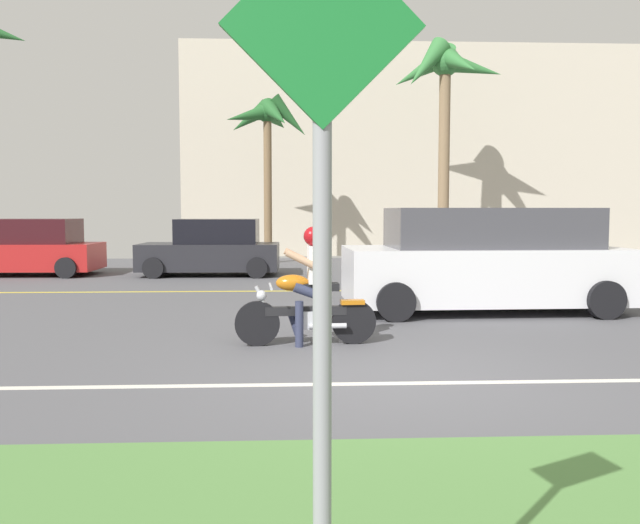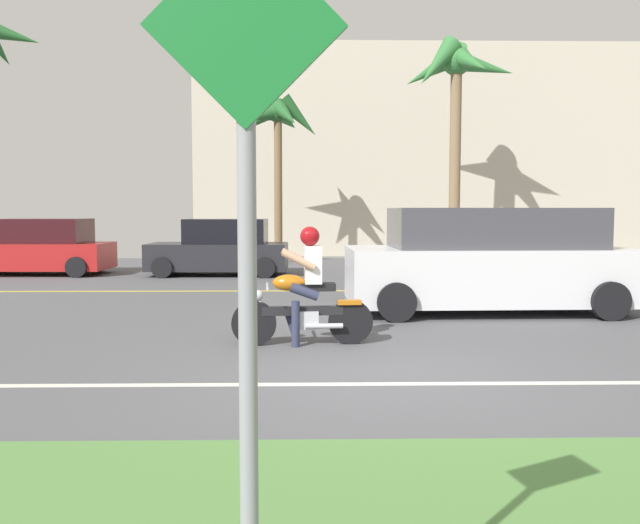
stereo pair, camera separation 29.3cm
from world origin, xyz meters
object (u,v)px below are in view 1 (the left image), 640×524
Objects in this scene: suv_nearby at (486,261)px; street_sign at (322,267)px; palm_tree_1 at (268,125)px; parked_car_1 at (212,249)px; palm_tree_0 at (444,81)px; parked_car_0 at (27,249)px; motorcyclist at (307,295)px.

street_sign is at bearing -109.57° from suv_nearby.
parked_car_1 is at bearing -108.39° from palm_tree_1.
parked_car_1 is 6.01m from palm_tree_1.
palm_tree_0 is 21.61m from street_sign.
street_sign is (7.33, -16.65, 0.88)m from parked_car_0.
palm_tree_0 reaches higher than parked_car_0.
suv_nearby is 8.87m from parked_car_1.
palm_tree_1 is at bearing 31.68° from parked_car_0.
palm_tree_1 is (-0.93, 14.00, 4.02)m from motorcyclist.
palm_tree_1 reaches higher than motorcyclist.
motorcyclist is 15.68m from palm_tree_0.
motorcyclist is at bearing 88.81° from street_sign.
motorcyclist is at bearing -110.03° from palm_tree_0.
parked_car_1 is (-5.60, 6.88, -0.17)m from suv_nearby.
suv_nearby reaches higher than parked_car_1.
suv_nearby is at bearing 70.43° from street_sign.
palm_tree_0 is (7.39, 4.09, 5.43)m from parked_car_1.
parked_car_1 is 16.57m from street_sign.
parked_car_0 is at bearing 146.36° from suv_nearby.
parked_car_1 is at bearing 129.17° from suv_nearby.
palm_tree_0 reaches higher than street_sign.
parked_car_0 is 8.64m from palm_tree_1.
suv_nearby reaches higher than motorcyclist.
palm_tree_1 reaches higher than suv_nearby.
palm_tree_0 is at bearing 28.96° from parked_car_1.
suv_nearby is at bearing 41.10° from motorcyclist.
palm_tree_0 is at bearing -1.94° from palm_tree_1.
motorcyclist is 0.37× the size of suv_nearby.
motorcyclist is at bearing -53.13° from parked_car_0.
motorcyclist reaches higher than parked_car_0.
palm_tree_1 is at bearing 92.20° from street_sign.
suv_nearby is at bearing -99.24° from palm_tree_0.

